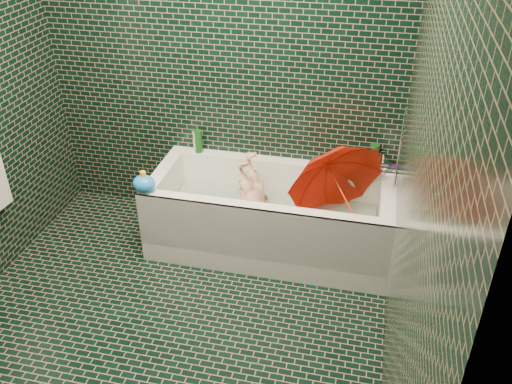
% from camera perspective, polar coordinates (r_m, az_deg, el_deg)
% --- Properties ---
extents(floor, '(2.80, 2.80, 0.00)m').
position_cam_1_polar(floor, '(3.44, -9.75, -14.59)').
color(floor, black).
rests_on(floor, ground).
extents(wall_back, '(2.80, 0.00, 2.80)m').
position_cam_1_polar(wall_back, '(3.90, -3.76, 13.53)').
color(wall_back, black).
rests_on(wall_back, floor).
extents(wall_right, '(0.00, 2.80, 2.80)m').
position_cam_1_polar(wall_right, '(2.48, 16.48, 1.01)').
color(wall_right, black).
rests_on(wall_right, floor).
extents(bathtub, '(1.70, 0.75, 0.55)m').
position_cam_1_polar(bathtub, '(3.93, 1.48, -3.28)').
color(bathtub, white).
rests_on(bathtub, floor).
extents(bath_mat, '(1.35, 0.47, 0.01)m').
position_cam_1_polar(bath_mat, '(3.97, 1.52, -3.79)').
color(bath_mat, green).
rests_on(bath_mat, bathtub).
extents(water, '(1.48, 0.53, 0.00)m').
position_cam_1_polar(water, '(3.89, 1.55, -2.07)').
color(water, silver).
rests_on(water, bathtub).
extents(faucet, '(0.18, 0.19, 0.55)m').
position_cam_1_polar(faucet, '(3.59, 14.46, 2.57)').
color(faucet, silver).
rests_on(faucet, wall_right).
extents(child, '(0.89, 0.47, 0.37)m').
position_cam_1_polar(child, '(3.89, 0.12, -1.89)').
color(child, tan).
rests_on(child, bathtub).
extents(umbrella, '(1.01, 1.05, 1.00)m').
position_cam_1_polar(umbrella, '(3.69, 9.06, -0.10)').
color(umbrella, red).
rests_on(umbrella, bathtub).
extents(soap_bottle_a, '(0.12, 0.12, 0.23)m').
position_cam_1_polar(soap_bottle_a, '(3.98, 12.51, 2.13)').
color(soap_bottle_a, white).
rests_on(soap_bottle_a, bathtub).
extents(soap_bottle_b, '(0.11, 0.11, 0.19)m').
position_cam_1_polar(soap_bottle_b, '(4.00, 13.79, 2.17)').
color(soap_bottle_b, '#571D6E').
rests_on(soap_bottle_b, bathtub).
extents(soap_bottle_c, '(0.17, 0.17, 0.17)m').
position_cam_1_polar(soap_bottle_c, '(4.00, 13.15, 2.27)').
color(soap_bottle_c, '#154A17').
rests_on(soap_bottle_c, bathtub).
extents(bottle_right_tall, '(0.07, 0.07, 0.20)m').
position_cam_1_polar(bottle_right_tall, '(3.95, 12.36, 3.58)').
color(bottle_right_tall, '#154A17').
rests_on(bottle_right_tall, bathtub).
extents(bottle_right_pump, '(0.06, 0.06, 0.16)m').
position_cam_1_polar(bottle_right_pump, '(3.92, 13.12, 3.00)').
color(bottle_right_pump, silver).
rests_on(bottle_right_pump, bathtub).
extents(bottle_left_tall, '(0.06, 0.06, 0.18)m').
position_cam_1_polar(bottle_left_tall, '(4.13, -6.08, 5.33)').
color(bottle_left_tall, '#154A17').
rests_on(bottle_left_tall, bathtub).
extents(bottle_left_short, '(0.07, 0.07, 0.16)m').
position_cam_1_polar(bottle_left_short, '(4.14, -6.25, 5.26)').
color(bottle_left_short, white).
rests_on(bottle_left_short, bathtub).
extents(rubber_duck, '(0.12, 0.10, 0.09)m').
position_cam_1_polar(rubber_duck, '(3.95, 10.29, 2.91)').
color(rubber_duck, gold).
rests_on(rubber_duck, bathtub).
extents(bath_toy, '(0.16, 0.13, 0.15)m').
position_cam_1_polar(bath_toy, '(3.68, -11.70, 0.91)').
color(bath_toy, '#1B80F3').
rests_on(bath_toy, bathtub).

